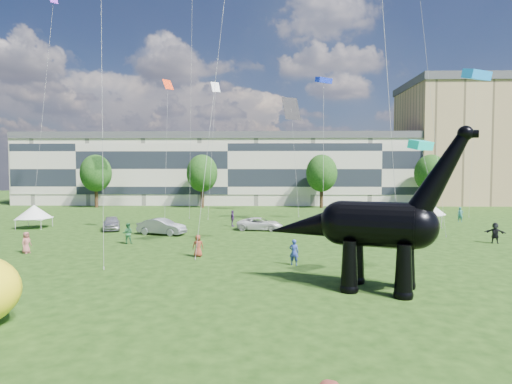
{
  "coord_description": "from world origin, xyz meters",
  "views": [
    {
      "loc": [
        -1.32,
        -18.48,
        6.39
      ],
      "look_at": [
        -1.92,
        8.0,
        5.0
      ],
      "focal_mm": 30.0,
      "sensor_mm": 36.0,
      "label": 1
    }
  ],
  "objects": [
    {
      "name": "ground",
      "position": [
        0.0,
        0.0,
        0.0
      ],
      "size": [
        220.0,
        220.0,
        0.0
      ],
      "primitive_type": "plane",
      "color": "#16330C",
      "rests_on": "ground"
    },
    {
      "name": "terrace_row",
      "position": [
        -8.0,
        62.0,
        6.0
      ],
      "size": [
        78.0,
        11.0,
        12.0
      ],
      "primitive_type": "cube",
      "color": "beige",
      "rests_on": "ground"
    },
    {
      "name": "apartment_block",
      "position": [
        40.0,
        65.0,
        11.0
      ],
      "size": [
        28.0,
        18.0,
        22.0
      ],
      "primitive_type": "cube",
      "color": "tan",
      "rests_on": "ground"
    },
    {
      "name": "tree_far_left",
      "position": [
        -30.0,
        53.0,
        6.29
      ],
      "size": [
        5.2,
        5.2,
        9.44
      ],
      "color": "#382314",
      "rests_on": "ground"
    },
    {
      "name": "tree_mid_left",
      "position": [
        -12.0,
        53.0,
        6.29
      ],
      "size": [
        5.2,
        5.2,
        9.44
      ],
      "color": "#382314",
      "rests_on": "ground"
    },
    {
      "name": "tree_mid_right",
      "position": [
        8.0,
        53.0,
        6.29
      ],
      "size": [
        5.2,
        5.2,
        9.44
      ],
      "color": "#382314",
      "rests_on": "ground"
    },
    {
      "name": "tree_far_right",
      "position": [
        26.0,
        53.0,
        6.29
      ],
      "size": [
        5.2,
        5.2,
        9.44
      ],
      "color": "#382314",
      "rests_on": "ground"
    },
    {
      "name": "dinosaur_sculpture",
      "position": [
        4.23,
        4.24,
        3.34
      ],
      "size": [
        10.57,
        5.58,
        8.86
      ],
      "rotation": [
        0.0,
        0.0,
        -0.39
      ],
      "color": "black",
      "rests_on": "ground"
    },
    {
      "name": "car_silver",
      "position": [
        -17.67,
        26.18,
        0.73
      ],
      "size": [
        3.05,
        4.62,
        1.46
      ],
      "primitive_type": "imported",
      "rotation": [
        0.0,
        0.0,
        0.34
      ],
      "color": "#B9B9BE",
      "rests_on": "ground"
    },
    {
      "name": "car_grey",
      "position": [
        -11.53,
        22.99,
        0.79
      ],
      "size": [
        5.05,
        3.0,
        1.57
      ],
      "primitive_type": "imported",
      "rotation": [
        0.0,
        0.0,
        1.27
      ],
      "color": "gray",
      "rests_on": "ground"
    },
    {
      "name": "car_white",
      "position": [
        -1.94,
        26.32,
        0.67
      ],
      "size": [
        5.03,
        2.77,
        1.33
      ],
      "primitive_type": "imported",
      "rotation": [
        0.0,
        0.0,
        1.45
      ],
      "color": "silver",
      "rests_on": "ground"
    },
    {
      "name": "car_dark",
      "position": [
        9.06,
        25.02,
        0.82
      ],
      "size": [
        4.2,
        6.09,
        1.64
      ],
      "primitive_type": "imported",
      "rotation": [
        0.0,
        0.0,
        -0.37
      ],
      "color": "#595960",
      "rests_on": "ground"
    },
    {
      "name": "gazebo_near",
      "position": [
        12.74,
        26.99,
        1.78
      ],
      "size": [
        4.66,
        4.66,
        2.53
      ],
      "rotation": [
        0.0,
        0.0,
        0.35
      ],
      "color": "silver",
      "rests_on": "ground"
    },
    {
      "name": "gazebo_far",
      "position": [
        18.15,
        32.48,
        1.78
      ],
      "size": [
        4.77,
        4.77,
        2.53
      ],
      "rotation": [
        0.0,
        0.0,
        -0.4
      ],
      "color": "silver",
      "rests_on": "ground"
    },
    {
      "name": "gazebo_left",
      "position": [
        -26.63,
        27.41,
        1.79
      ],
      "size": [
        3.82,
        3.82,
        2.55
      ],
      "rotation": [
        0.0,
        0.0,
        0.05
      ],
      "color": "white",
      "rests_on": "ground"
    },
    {
      "name": "visitors",
      "position": [
        -2.89,
        14.57,
        0.89
      ],
      "size": [
        54.82,
        44.55,
        1.87
      ],
      "color": "#54306C",
      "rests_on": "ground"
    },
    {
      "name": "kites",
      "position": [
        11.24,
        25.67,
        18.45
      ],
      "size": [
        62.45,
        50.78,
        28.84
      ],
      "color": "red",
      "rests_on": "ground"
    }
  ]
}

